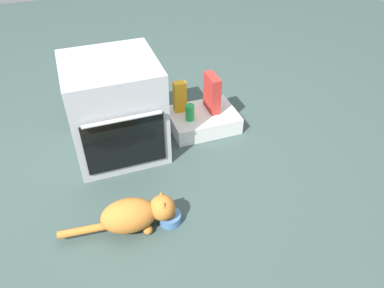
{
  "coord_description": "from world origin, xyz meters",
  "views": [
    {
      "loc": [
        -0.31,
        -1.75,
        1.68
      ],
      "look_at": [
        0.29,
        -0.07,
        0.25
      ],
      "focal_mm": 34.62,
      "sensor_mm": 36.0,
      "label": 1
    }
  ],
  "objects_px": {
    "oven": "(115,108)",
    "cereal_box": "(212,93)",
    "pantry_cabinet": "(203,120)",
    "juice_carton": "(180,97)",
    "cat": "(135,214)",
    "food_bowl": "(170,217)",
    "soda_can": "(190,112)"
  },
  "relations": [
    {
      "from": "oven",
      "to": "cereal_box",
      "type": "height_order",
      "value": "oven"
    },
    {
      "from": "pantry_cabinet",
      "to": "oven",
      "type": "bearing_deg",
      "value": -176.76
    },
    {
      "from": "oven",
      "to": "pantry_cabinet",
      "type": "relative_size",
      "value": 1.34
    },
    {
      "from": "juice_carton",
      "to": "pantry_cabinet",
      "type": "bearing_deg",
      "value": -30.13
    },
    {
      "from": "cat",
      "to": "cereal_box",
      "type": "distance_m",
      "value": 1.13
    },
    {
      "from": "food_bowl",
      "to": "juice_carton",
      "type": "relative_size",
      "value": 0.54
    },
    {
      "from": "pantry_cabinet",
      "to": "soda_can",
      "type": "height_order",
      "value": "soda_can"
    },
    {
      "from": "soda_can",
      "to": "juice_carton",
      "type": "distance_m",
      "value": 0.15
    },
    {
      "from": "oven",
      "to": "juice_carton",
      "type": "distance_m",
      "value": 0.51
    },
    {
      "from": "juice_carton",
      "to": "cereal_box",
      "type": "bearing_deg",
      "value": -14.78
    },
    {
      "from": "oven",
      "to": "food_bowl",
      "type": "height_order",
      "value": "oven"
    },
    {
      "from": "oven",
      "to": "pantry_cabinet",
      "type": "height_order",
      "value": "oven"
    },
    {
      "from": "cat",
      "to": "soda_can",
      "type": "height_order",
      "value": "soda_can"
    },
    {
      "from": "oven",
      "to": "cereal_box",
      "type": "distance_m",
      "value": 0.73
    },
    {
      "from": "oven",
      "to": "juice_carton",
      "type": "bearing_deg",
      "value": 14.28
    },
    {
      "from": "oven",
      "to": "food_bowl",
      "type": "relative_size",
      "value": 5.13
    },
    {
      "from": "soda_can",
      "to": "cereal_box",
      "type": "bearing_deg",
      "value": 19.83
    },
    {
      "from": "oven",
      "to": "cereal_box",
      "type": "bearing_deg",
      "value": 5.03
    },
    {
      "from": "soda_can",
      "to": "oven",
      "type": "bearing_deg",
      "value": 179.04
    },
    {
      "from": "oven",
      "to": "pantry_cabinet",
      "type": "distance_m",
      "value": 0.7
    },
    {
      "from": "soda_can",
      "to": "cereal_box",
      "type": "relative_size",
      "value": 0.43
    },
    {
      "from": "cereal_box",
      "to": "soda_can",
      "type": "bearing_deg",
      "value": -160.17
    },
    {
      "from": "soda_can",
      "to": "cat",
      "type": "bearing_deg",
      "value": -128.12
    },
    {
      "from": "cat",
      "to": "juice_carton",
      "type": "relative_size",
      "value": 2.71
    },
    {
      "from": "food_bowl",
      "to": "soda_can",
      "type": "bearing_deg",
      "value": 62.83
    },
    {
      "from": "food_bowl",
      "to": "pantry_cabinet",
      "type": "bearing_deg",
      "value": 57.57
    },
    {
      "from": "food_bowl",
      "to": "soda_can",
      "type": "xyz_separation_m",
      "value": [
        0.39,
        0.75,
        0.16
      ]
    },
    {
      "from": "oven",
      "to": "juice_carton",
      "type": "xyz_separation_m",
      "value": [
        0.49,
        0.12,
        -0.08
      ]
    },
    {
      "from": "cat",
      "to": "oven",
      "type": "bearing_deg",
      "value": 91.45
    },
    {
      "from": "cereal_box",
      "to": "juice_carton",
      "type": "height_order",
      "value": "cereal_box"
    },
    {
      "from": "juice_carton",
      "to": "food_bowl",
      "type": "bearing_deg",
      "value": -111.83
    },
    {
      "from": "pantry_cabinet",
      "to": "soda_can",
      "type": "relative_size",
      "value": 4.16
    }
  ]
}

